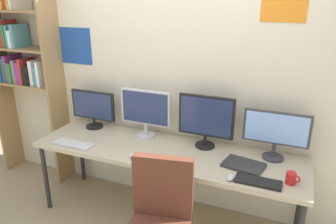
% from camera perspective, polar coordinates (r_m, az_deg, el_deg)
% --- Properties ---
extents(wall_back, '(4.84, 0.11, 2.60)m').
position_cam_1_polar(wall_back, '(3.11, 2.60, 5.84)').
color(wall_back, beige).
rests_on(wall_back, ground_plane).
extents(desk, '(2.44, 0.68, 0.74)m').
position_cam_1_polar(desk, '(2.96, -0.37, -7.56)').
color(desk, tan).
rests_on(desk, ground_plane).
extents(bookshelf, '(0.83, 0.28, 2.18)m').
position_cam_1_polar(bookshelf, '(3.94, -24.61, 8.80)').
color(bookshelf, '#9E7A4C').
rests_on(bookshelf, ground_plane).
extents(monitor_far_left, '(0.49, 0.18, 0.39)m').
position_cam_1_polar(monitor_far_left, '(3.44, -12.99, 0.72)').
color(monitor_far_left, black).
rests_on(monitor_far_left, desk).
extents(monitor_center_left, '(0.51, 0.18, 0.47)m').
position_cam_1_polar(monitor_center_left, '(3.12, -3.97, 0.26)').
color(monitor_center_left, silver).
rests_on(monitor_center_left, desk).
extents(monitor_center_right, '(0.51, 0.18, 0.49)m').
position_cam_1_polar(monitor_center_right, '(2.92, 6.68, -1.24)').
color(monitor_center_right, black).
rests_on(monitor_center_right, desk).
extents(monitor_far_right, '(0.54, 0.18, 0.42)m').
position_cam_1_polar(monitor_far_right, '(2.84, 18.40, -3.29)').
color(monitor_far_right, '#38383D').
rests_on(monitor_far_right, desk).
extents(keyboard_left, '(0.39, 0.13, 0.02)m').
position_cam_1_polar(keyboard_left, '(3.15, -16.34, -5.42)').
color(keyboard_left, silver).
rests_on(keyboard_left, desk).
extents(keyboard_center, '(0.37, 0.13, 0.02)m').
position_cam_1_polar(keyboard_center, '(2.75, -2.25, -8.55)').
color(keyboard_center, silver).
rests_on(keyboard_center, desk).
extents(keyboard_right, '(0.34, 0.13, 0.02)m').
position_cam_1_polar(keyboard_right, '(2.56, 15.52, -11.70)').
color(keyboard_right, black).
rests_on(keyboard_right, desk).
extents(mouse_left_side, '(0.06, 0.10, 0.03)m').
position_cam_1_polar(mouse_left_side, '(2.55, 10.88, -11.21)').
color(mouse_left_side, silver).
rests_on(mouse_left_side, desk).
extents(mouse_right_side, '(0.06, 0.10, 0.03)m').
position_cam_1_polar(mouse_right_side, '(2.84, -6.22, -7.49)').
color(mouse_right_side, silver).
rests_on(mouse_right_side, desk).
extents(laptop_closed, '(0.36, 0.28, 0.02)m').
position_cam_1_polar(laptop_closed, '(2.75, 13.11, -9.04)').
color(laptop_closed, '#2D2D2D').
rests_on(laptop_closed, desk).
extents(coffee_mug, '(0.11, 0.08, 0.09)m').
position_cam_1_polar(coffee_mug, '(2.61, 20.81, -10.80)').
color(coffee_mug, red).
rests_on(coffee_mug, desk).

